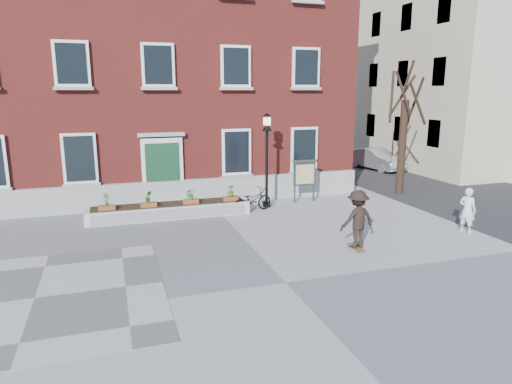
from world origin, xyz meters
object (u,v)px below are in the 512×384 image
object	(u,v)px
bicycle	(252,200)
lamp_post	(267,147)
skateboarder	(357,219)
notice_board	(305,174)
bystander	(467,210)
parked_car	(376,159)

from	to	relation	value
bicycle	lamp_post	distance (m)	2.30
lamp_post	skateboarder	bearing A→B (deg)	-81.41
lamp_post	notice_board	size ratio (longest dim) A/B	2.10
bystander	lamp_post	xyz separation A→B (m)	(-5.37, 5.53, 1.75)
parked_car	lamp_post	size ratio (longest dim) A/B	1.01
bicycle	bystander	bearing A→B (deg)	-147.48
notice_board	bicycle	bearing A→B (deg)	-161.70
notice_board	skateboarder	xyz separation A→B (m)	(-0.97, -6.16, -0.29)
bicycle	parked_car	distance (m)	12.65
parked_car	skateboarder	distance (m)	15.23
parked_car	bystander	distance (m)	12.88
lamp_post	notice_board	xyz separation A→B (m)	(1.85, 0.28, -1.28)
bicycle	notice_board	world-z (taller)	notice_board
bicycle	parked_car	world-z (taller)	parked_car
bicycle	notice_board	size ratio (longest dim) A/B	0.98
lamp_post	bystander	bearing A→B (deg)	-45.84
bicycle	skateboarder	world-z (taller)	skateboarder
lamp_post	notice_board	world-z (taller)	lamp_post
notice_board	skateboarder	bearing A→B (deg)	-98.91
skateboarder	bicycle	bearing A→B (deg)	107.99
parked_car	notice_board	distance (m)	10.00
bicycle	skateboarder	bearing A→B (deg)	179.01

